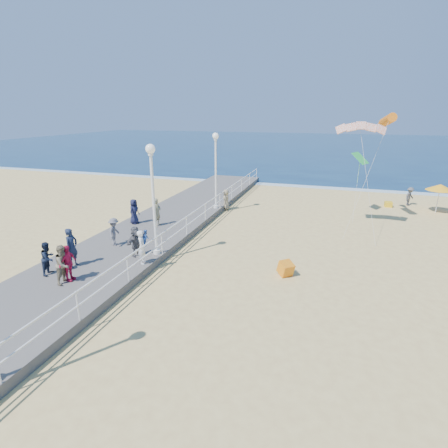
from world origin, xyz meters
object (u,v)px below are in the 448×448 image
(lamp_post_mid, at_px, (153,189))
(spectator_2, at_px, (114,232))
(woman_holding_toddler, at_px, (142,247))
(beach_walker_a, at_px, (410,196))
(spectator_0, at_px, (72,248))
(spectator_1, at_px, (64,264))
(beach_umbrella, at_px, (440,187))
(spectator_6, at_px, (157,212))
(spectator_7, at_px, (48,258))
(spectator_4, at_px, (134,211))
(box_kite, at_px, (286,270))
(lamp_post_far, at_px, (216,163))
(beach_chair_left, at_px, (388,204))
(toddler_held, at_px, (146,238))
(spectator_5, at_px, (136,241))
(beach_walker_c, at_px, (226,200))
(spectator_3, at_px, (68,263))

(lamp_post_mid, relative_size, spectator_2, 3.60)
(woman_holding_toddler, height_order, beach_walker_a, woman_holding_toddler)
(spectator_0, xyz_separation_m, spectator_1, (0.80, -1.42, -0.08))
(spectator_1, bearing_deg, beach_umbrella, -47.50)
(beach_umbrella, bearing_deg, spectator_6, -150.22)
(spectator_7, bearing_deg, woman_holding_toddler, -66.83)
(spectator_7, bearing_deg, spectator_4, -8.21)
(box_kite, bearing_deg, beach_walker_a, 21.92)
(spectator_4, height_order, box_kite, spectator_4)
(spectator_6, bearing_deg, lamp_post_far, -19.24)
(beach_chair_left, bearing_deg, beach_walker_a, 29.54)
(spectator_0, distance_m, spectator_1, 1.63)
(lamp_post_mid, xyz_separation_m, spectator_6, (-2.09, 4.01, -2.40))
(toddler_held, bearing_deg, beach_walker_a, -57.93)
(spectator_0, relative_size, beach_umbrella, 0.84)
(spectator_0, height_order, spectator_7, spectator_0)
(lamp_post_mid, relative_size, spectator_1, 3.27)
(spectator_0, xyz_separation_m, beach_walker_a, (16.69, 18.13, -0.56))
(spectator_1, height_order, spectator_5, spectator_1)
(lamp_post_far, relative_size, woman_holding_toddler, 3.33)
(spectator_4, bearing_deg, lamp_post_far, -28.46)
(beach_umbrella, xyz_separation_m, beach_chair_left, (-3.11, 0.82, -1.71))
(spectator_1, height_order, spectator_2, spectator_1)
(spectator_5, bearing_deg, spectator_4, 45.15)
(spectator_0, bearing_deg, spectator_4, 6.80)
(toddler_held, height_order, spectator_0, spectator_0)
(lamp_post_mid, bearing_deg, beach_walker_c, 87.66)
(spectator_6, relative_size, beach_walker_c, 1.10)
(beach_walker_a, bearing_deg, lamp_post_far, 152.34)
(spectator_0, xyz_separation_m, spectator_7, (-0.43, -0.98, -0.17))
(toddler_held, xyz_separation_m, beach_chair_left, (12.12, 15.88, -1.43))
(toddler_held, height_order, spectator_7, toddler_held)
(woman_holding_toddler, distance_m, beach_umbrella, 21.64)
(spectator_4, height_order, beach_walker_c, spectator_4)
(spectator_3, bearing_deg, spectator_1, 169.05)
(lamp_post_far, relative_size, beach_chair_left, 9.67)
(spectator_1, height_order, beach_chair_left, spectator_1)
(toddler_held, distance_m, spectator_3, 3.42)
(lamp_post_mid, xyz_separation_m, spectator_2, (-2.62, 0.36, -2.52))
(lamp_post_mid, distance_m, box_kite, 7.17)
(lamp_post_mid, height_order, spectator_4, lamp_post_mid)
(spectator_5, relative_size, beach_walker_c, 0.95)
(woman_holding_toddler, height_order, spectator_3, woman_holding_toddler)
(lamp_post_mid, bearing_deg, spectator_6, 117.47)
(spectator_6, bearing_deg, beach_chair_left, -49.53)
(lamp_post_far, bearing_deg, spectator_7, -104.99)
(toddler_held, distance_m, spectator_1, 3.58)
(spectator_5, bearing_deg, beach_umbrella, -35.36)
(beach_walker_a, bearing_deg, beach_chair_left, 156.01)
(spectator_0, height_order, spectator_2, spectator_0)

